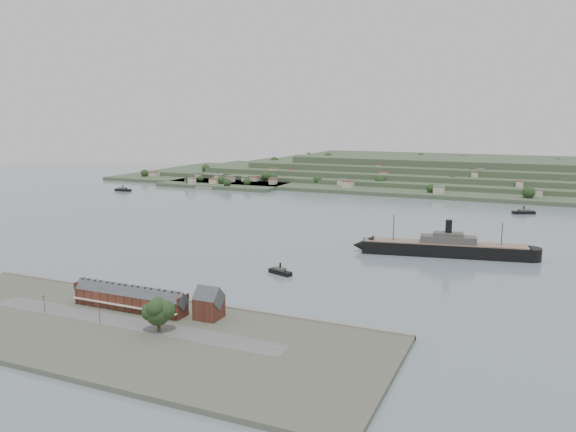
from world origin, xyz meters
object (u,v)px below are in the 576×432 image
at_px(fig_tree, 158,311).
at_px(terrace_row, 130,298).
at_px(tugboat, 280,271).
at_px(steamship, 439,248).
at_px(gabled_building, 209,304).

bearing_deg(fig_tree, terrace_row, 148.39).
xyz_separation_m(tugboat, fig_tree, (-7.01, -98.88, 8.85)).
height_order(steamship, fig_tree, steamship).
height_order(terrace_row, fig_tree, fig_tree).
xyz_separation_m(terrace_row, fig_tree, (27.54, -16.95, 3.62)).
height_order(terrace_row, gabled_building, gabled_building).
bearing_deg(steamship, terrace_row, -123.95).
bearing_deg(gabled_building, fig_tree, -115.40).
distance_m(terrace_row, gabled_building, 37.74).
xyz_separation_m(gabled_building, tugboat, (-2.94, 77.91, -6.58)).
xyz_separation_m(terrace_row, gabled_building, (37.50, 4.02, 1.34)).
bearing_deg(steamship, fig_tree, -114.33).
xyz_separation_m(gabled_building, fig_tree, (-9.96, -20.97, 2.27)).
distance_m(tugboat, fig_tree, 99.52).
bearing_deg(gabled_building, terrace_row, -173.88).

